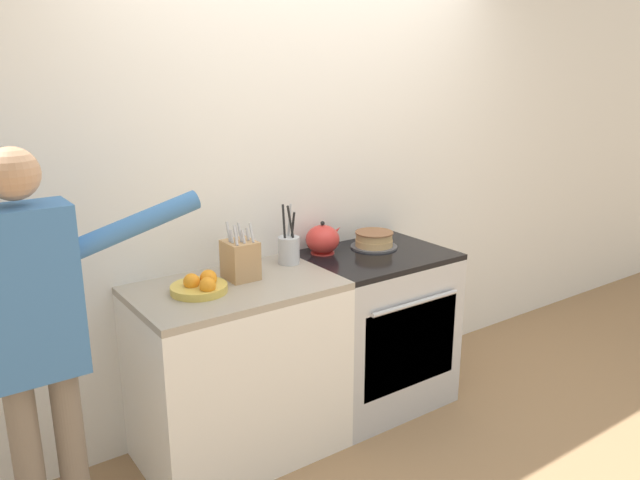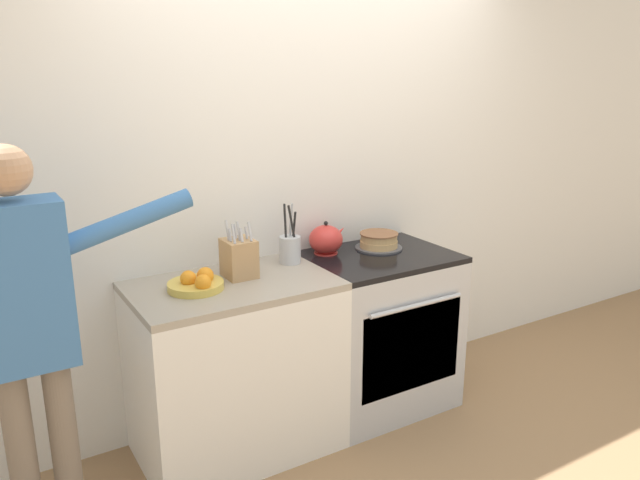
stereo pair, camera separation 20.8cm
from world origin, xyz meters
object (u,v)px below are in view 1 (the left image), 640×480
Objects in this scene: layer_cake at (374,240)px; stove_range at (375,328)px; tea_kettle at (322,240)px; fruit_bowl at (200,286)px; knife_block at (240,259)px; utensil_crock at (289,249)px; person_baker at (35,326)px.

stove_range is at bearing -121.85° from layer_cake.
tea_kettle is 0.83m from fruit_bowl.
layer_cake is at bearing -14.15° from tea_kettle.
layer_cake is 1.16× the size of tea_kettle.
knife_block is 0.26m from fruit_bowl.
tea_kettle is at bearing 12.30° from fruit_bowl.
fruit_bowl is (-0.57, -0.13, -0.05)m from utensil_crock.
knife_block reaches higher than fruit_bowl.
fruit_bowl is 0.16× the size of person_baker.
person_baker is (-1.30, -0.31, 0.00)m from utensil_crock.
utensil_crock is (-0.55, 0.03, 0.04)m from layer_cake.
layer_cake is (0.06, 0.10, 0.49)m from stove_range.
knife_block is at bearing 175.25° from stove_range.
tea_kettle is at bearing 9.93° from utensil_crock.
utensil_crock is at bearing 19.28° from person_baker.
knife_block is 0.89× the size of utensil_crock.
knife_block is at bearing -168.28° from utensil_crock.
stove_range is at bearing 11.52° from person_baker.
knife_block reaches higher than tea_kettle.
knife_block is at bearing -177.85° from layer_cake.
person_baker reaches higher than fruit_bowl.
person_baker reaches higher than stove_range.
layer_cake is 0.16× the size of person_baker.
fruit_bowl reaches higher than stove_range.
layer_cake is 0.56m from utensil_crock.
fruit_bowl is 0.76m from person_baker.
utensil_crock reaches higher than layer_cake.
fruit_bowl is at bearing 180.00° from stove_range.
tea_kettle is at bearing 18.76° from person_baker.
utensil_crock reaches higher than stove_range.
layer_cake is at bearing -3.50° from utensil_crock.
knife_block is 1.09× the size of fruit_bowl.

